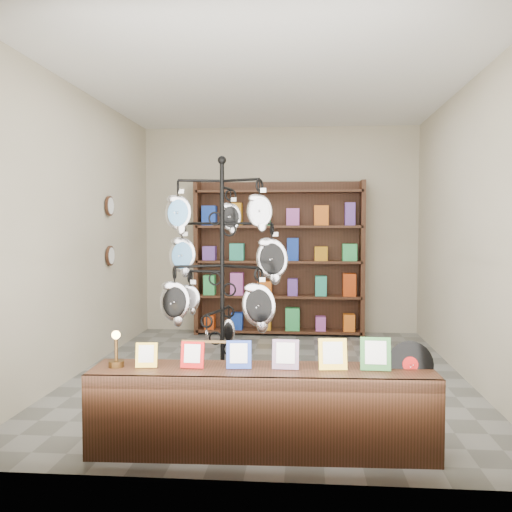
# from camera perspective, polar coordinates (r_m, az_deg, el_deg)

# --- Properties ---
(ground) EXTENTS (5.00, 5.00, 0.00)m
(ground) POSITION_cam_1_polar(r_m,az_deg,el_deg) (6.10, 1.29, -11.79)
(ground) COLOR slate
(ground) RESTS_ON ground
(room_envelope) EXTENTS (5.00, 5.00, 5.00)m
(room_envelope) POSITION_cam_1_polar(r_m,az_deg,el_deg) (5.90, 1.31, 5.85)
(room_envelope) COLOR #BBB197
(room_envelope) RESTS_ON ground
(display_tree) EXTENTS (1.09, 0.98, 2.13)m
(display_tree) POSITION_cam_1_polar(r_m,az_deg,el_deg) (4.67, -3.40, -1.03)
(display_tree) COLOR black
(display_tree) RESTS_ON ground
(front_shelf) EXTENTS (2.37, 0.56, 0.83)m
(front_shelf) POSITION_cam_1_polar(r_m,az_deg,el_deg) (4.07, 0.62, -15.12)
(front_shelf) COLOR black
(front_shelf) RESTS_ON ground
(back_shelving) EXTENTS (2.42, 0.36, 2.20)m
(back_shelving) POSITION_cam_1_polar(r_m,az_deg,el_deg) (8.20, 2.31, -0.69)
(back_shelving) COLOR black
(back_shelving) RESTS_ON ground
(wall_clocks) EXTENTS (0.03, 0.24, 0.84)m
(wall_clocks) POSITION_cam_1_polar(r_m,az_deg,el_deg) (7.08, -14.40, 2.45)
(wall_clocks) COLOR black
(wall_clocks) RESTS_ON ground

